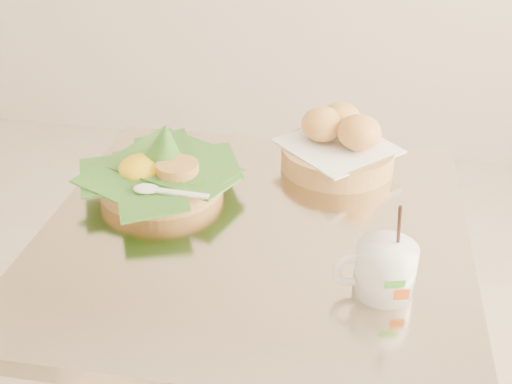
% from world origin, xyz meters
% --- Properties ---
extents(cafe_table, '(0.72, 0.72, 0.75)m').
position_xyz_m(cafe_table, '(0.13, -0.03, 0.53)').
color(cafe_table, gray).
rests_on(cafe_table, floor).
extents(rice_basket, '(0.28, 0.28, 0.14)m').
position_xyz_m(rice_basket, '(-0.06, 0.06, 0.79)').
color(rice_basket, tan).
rests_on(rice_basket, cafe_table).
extents(bread_basket, '(0.26, 0.26, 0.11)m').
position_xyz_m(bread_basket, '(0.25, 0.22, 0.79)').
color(bread_basket, tan).
rests_on(bread_basket, cafe_table).
extents(coffee_mug, '(0.12, 0.09, 0.15)m').
position_xyz_m(coffee_mug, '(0.35, -0.15, 0.79)').
color(coffee_mug, white).
rests_on(coffee_mug, cafe_table).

